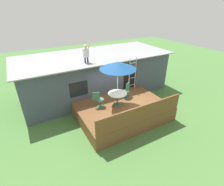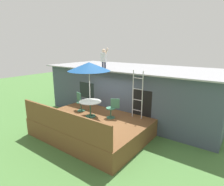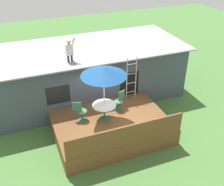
{
  "view_description": "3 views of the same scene",
  "coord_description": "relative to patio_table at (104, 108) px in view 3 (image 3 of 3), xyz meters",
  "views": [
    {
      "loc": [
        -4.52,
        -7.0,
        5.94
      ],
      "look_at": [
        -0.3,
        0.58,
        1.34
      ],
      "focal_mm": 27.28,
      "sensor_mm": 36.0,
      "label": 1
    },
    {
      "loc": [
        5.49,
        -5.99,
        4.02
      ],
      "look_at": [
        0.23,
        1.15,
        1.79
      ],
      "focal_mm": 29.94,
      "sensor_mm": 36.0,
      "label": 2
    },
    {
      "loc": [
        -3.46,
        -9.12,
        7.99
      ],
      "look_at": [
        0.37,
        0.73,
        1.64
      ],
      "focal_mm": 43.49,
      "sensor_mm": 36.0,
      "label": 3
    }
  ],
  "objects": [
    {
      "name": "step_ladder",
      "position": [
        1.82,
        1.19,
        0.51
      ],
      "size": [
        0.52,
        0.04,
        2.2
      ],
      "color": "silver",
      "rests_on": "deck"
    },
    {
      "name": "house",
      "position": [
        0.24,
        3.52,
        0.03
      ],
      "size": [
        10.5,
        4.5,
        2.83
      ],
      "color": "#424C5B",
      "rests_on": "ground"
    },
    {
      "name": "patio_chair_right",
      "position": [
        0.93,
        0.48,
        -0.13
      ],
      "size": [
        0.58,
        0.44,
        0.92
      ],
      "rotation": [
        0.0,
        0.0,
        -2.67
      ],
      "color": "#33664C",
      "rests_on": "deck"
    },
    {
      "name": "person_figure",
      "position": [
        -0.86,
        2.13,
        2.05
      ],
      "size": [
        0.47,
        0.2,
        1.11
      ],
      "color": "#33384C",
      "rests_on": "house"
    },
    {
      "name": "patio_chair_left",
      "position": [
        -1.0,
        0.32,
        -0.13
      ],
      "size": [
        0.61,
        0.44,
        0.92
      ],
      "rotation": [
        0.0,
        0.0,
        -0.31
      ],
      "color": "#33664C",
      "rests_on": "deck"
    },
    {
      "name": "patio_table",
      "position": [
        0.0,
        0.0,
        0.0
      ],
      "size": [
        1.04,
        1.04,
        0.74
      ],
      "color": "#33664C",
      "rests_on": "deck"
    },
    {
      "name": "patio_umbrella",
      "position": [
        -0.0,
        -0.0,
        1.76
      ],
      "size": [
        1.9,
        1.9,
        2.54
      ],
      "color": "silver",
      "rests_on": "deck"
    },
    {
      "name": "ground_plane",
      "position": [
        0.24,
        -0.07,
        -1.39
      ],
      "size": [
        40.0,
        40.0,
        0.0
      ],
      "primitive_type": "plane",
      "color": "#477538"
    },
    {
      "name": "deck_railing",
      "position": [
        0.24,
        -1.88,
        -0.14
      ],
      "size": [
        4.85,
        0.08,
        0.9
      ],
      "primitive_type": "cube",
      "color": "brown",
      "rests_on": "deck"
    },
    {
      "name": "deck",
      "position": [
        0.24,
        -0.07,
        -0.99
      ],
      "size": [
        4.95,
        3.72,
        0.8
      ],
      "primitive_type": "cube",
      "color": "brown",
      "rests_on": "ground"
    }
  ]
}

